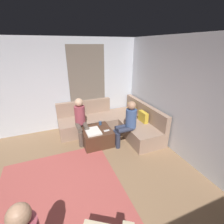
{
  "coord_description": "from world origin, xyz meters",
  "views": [
    {
      "loc": [
        1.97,
        0.17,
        2.5
      ],
      "look_at": [
        -1.63,
        1.63,
        0.85
      ],
      "focal_mm": 25.7,
      "sensor_mm": 36.0,
      "label": 1
    }
  ],
  "objects_px": {
    "person_on_couch_back": "(128,122)",
    "ottoman": "(97,136)",
    "person_on_couch_side": "(81,119)",
    "coffee_mug": "(100,123)",
    "game_remote": "(107,131)",
    "sectional_couch": "(114,123)"
  },
  "relations": [
    {
      "from": "person_on_couch_back",
      "to": "person_on_couch_side",
      "type": "xyz_separation_m",
      "value": [
        -0.63,
        -1.08,
        0.0
      ]
    },
    {
      "from": "ottoman",
      "to": "person_on_couch_side",
      "type": "height_order",
      "value": "person_on_couch_side"
    },
    {
      "from": "coffee_mug",
      "to": "ottoman",
      "type": "bearing_deg",
      "value": -39.29
    },
    {
      "from": "sectional_couch",
      "to": "person_on_couch_side",
      "type": "bearing_deg",
      "value": -81.81
    },
    {
      "from": "sectional_couch",
      "to": "ottoman",
      "type": "distance_m",
      "value": 0.83
    },
    {
      "from": "person_on_couch_back",
      "to": "ottoman",
      "type": "bearing_deg",
      "value": 66.77
    },
    {
      "from": "game_remote",
      "to": "person_on_couch_side",
      "type": "xyz_separation_m",
      "value": [
        -0.48,
        -0.55,
        0.23
      ]
    },
    {
      "from": "game_remote",
      "to": "person_on_couch_side",
      "type": "distance_m",
      "value": 0.77
    },
    {
      "from": "coffee_mug",
      "to": "person_on_couch_back",
      "type": "distance_m",
      "value": 0.81
    },
    {
      "from": "sectional_couch",
      "to": "person_on_couch_back",
      "type": "xyz_separation_m",
      "value": [
        0.77,
        0.06,
        0.38
      ]
    },
    {
      "from": "ottoman",
      "to": "person_on_couch_side",
      "type": "relative_size",
      "value": 0.63
    },
    {
      "from": "ottoman",
      "to": "coffee_mug",
      "type": "relative_size",
      "value": 8.0
    },
    {
      "from": "coffee_mug",
      "to": "game_remote",
      "type": "xyz_separation_m",
      "value": [
        0.4,
        0.04,
        -0.04
      ]
    },
    {
      "from": "game_remote",
      "to": "person_on_couch_back",
      "type": "bearing_deg",
      "value": 75.03
    },
    {
      "from": "person_on_couch_back",
      "to": "person_on_couch_side",
      "type": "bearing_deg",
      "value": 59.96
    },
    {
      "from": "sectional_couch",
      "to": "ottoman",
      "type": "relative_size",
      "value": 3.36
    },
    {
      "from": "coffee_mug",
      "to": "game_remote",
      "type": "relative_size",
      "value": 0.63
    },
    {
      "from": "ottoman",
      "to": "person_on_couch_back",
      "type": "height_order",
      "value": "person_on_couch_back"
    },
    {
      "from": "game_remote",
      "to": "person_on_couch_side",
      "type": "bearing_deg",
      "value": -131.21
    },
    {
      "from": "coffee_mug",
      "to": "person_on_couch_side",
      "type": "height_order",
      "value": "person_on_couch_side"
    },
    {
      "from": "game_remote",
      "to": "coffee_mug",
      "type": "bearing_deg",
      "value": -174.29
    },
    {
      "from": "ottoman",
      "to": "coffee_mug",
      "type": "bearing_deg",
      "value": 140.71
    }
  ]
}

